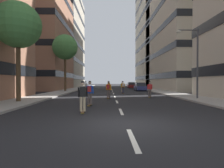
% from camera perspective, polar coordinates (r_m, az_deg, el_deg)
% --- Properties ---
extents(ground_plane, '(168.97, 168.97, 0.00)m').
position_cam_1_polar(ground_plane, '(35.62, 0.01, -1.95)').
color(ground_plane, black).
extents(sidewalk_left, '(3.24, 77.45, 0.14)m').
position_cam_1_polar(sidewalk_left, '(39.79, -11.65, -1.58)').
color(sidewalk_left, '#9E9991').
rests_on(sidewalk_left, ground_plane).
extents(sidewalk_right, '(3.24, 77.45, 0.14)m').
position_cam_1_polar(sidewalk_right, '(40.09, 11.38, -1.56)').
color(sidewalk_right, '#9E9991').
rests_on(sidewalk_right, ground_plane).
extents(lane_markings, '(0.16, 67.20, 0.01)m').
position_cam_1_polar(lane_markings, '(37.96, -0.06, -1.77)').
color(lane_markings, silver).
rests_on(lane_markings, ground_plane).
extents(building_left_mid, '(12.90, 16.24, 20.61)m').
position_cam_1_polar(building_left_mid, '(42.31, -22.85, 12.59)').
color(building_left_mid, '#9E6B51').
rests_on(building_left_mid, ground_plane).
extents(building_left_far, '(12.90, 21.79, 28.79)m').
position_cam_1_polar(building_left_far, '(60.48, -16.17, 12.98)').
color(building_left_far, '#B2A893').
rests_on(building_left_far, ground_plane).
extents(building_right_mid, '(12.90, 22.57, 32.74)m').
position_cam_1_polar(building_right_mid, '(44.48, 22.42, 20.11)').
color(building_right_mid, '#B2A893').
rests_on(building_right_mid, ground_plane).
extents(building_right_far, '(12.90, 23.68, 33.62)m').
position_cam_1_polar(building_right_far, '(61.42, 15.20, 15.11)').
color(building_right_far, '#BCB29E').
rests_on(building_right_far, ground_plane).
extents(parked_car_near, '(1.82, 4.40, 1.52)m').
position_cam_1_polar(parked_car_near, '(34.05, 8.79, -0.91)').
color(parked_car_near, navy).
rests_on(parked_car_near, ground_plane).
extents(parked_car_mid, '(1.82, 4.40, 1.52)m').
position_cam_1_polar(parked_car_mid, '(46.99, 6.03, -0.43)').
color(parked_car_mid, maroon).
rests_on(parked_car_mid, ground_plane).
extents(street_tree_near, '(3.67, 3.67, 7.95)m').
position_cam_1_polar(street_tree_near, '(17.02, -27.43, 15.98)').
color(street_tree_near, '#4C3823').
rests_on(street_tree_near, sidewalk_left).
extents(street_tree_mid, '(4.17, 4.17, 9.41)m').
position_cam_1_polar(street_tree_mid, '(31.93, -14.53, 11.06)').
color(street_tree_mid, '#4C3823').
rests_on(street_tree_mid, sidewalk_left).
extents(streetlamp_right, '(2.13, 0.30, 6.50)m').
position_cam_1_polar(streetlamp_right, '(18.85, 24.26, 8.08)').
color(streetlamp_right, '#3F3F44').
rests_on(streetlamp_right, sidewalk_right).
extents(skater_0, '(0.56, 0.92, 1.78)m').
position_cam_1_polar(skater_0, '(18.16, -1.11, -1.44)').
color(skater_0, brown).
rests_on(skater_0, ground_plane).
extents(skater_1, '(0.54, 0.91, 1.78)m').
position_cam_1_polar(skater_1, '(40.30, -1.01, -0.23)').
color(skater_1, brown).
rests_on(skater_1, ground_plane).
extents(skater_2, '(0.55, 0.92, 1.78)m').
position_cam_1_polar(skater_2, '(10.12, -9.19, -3.45)').
color(skater_2, brown).
rests_on(skater_2, ground_plane).
extents(skater_3, '(0.56, 0.92, 1.78)m').
position_cam_1_polar(skater_3, '(25.86, 3.44, -0.76)').
color(skater_3, brown).
rests_on(skater_3, ground_plane).
extents(skater_4, '(0.55, 0.92, 1.78)m').
position_cam_1_polar(skater_4, '(32.55, -8.23, -0.49)').
color(skater_4, brown).
rests_on(skater_4, ground_plane).
extents(skater_5, '(0.56, 0.92, 1.78)m').
position_cam_1_polar(skater_5, '(19.80, 11.77, -1.36)').
color(skater_5, brown).
rests_on(skater_5, ground_plane).
extents(skater_6, '(0.55, 0.92, 1.78)m').
position_cam_1_polar(skater_6, '(12.99, -7.00, -2.36)').
color(skater_6, brown).
rests_on(skater_6, ground_plane).
extents(skater_7, '(0.57, 0.92, 1.78)m').
position_cam_1_polar(skater_7, '(28.50, 3.26, -0.61)').
color(skater_7, brown).
rests_on(skater_7, ground_plane).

